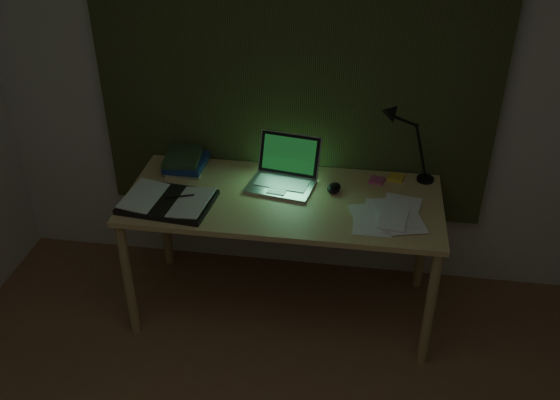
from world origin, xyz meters
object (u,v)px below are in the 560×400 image
at_px(open_textbook, 168,201).
at_px(desk_lamp, 431,140).
at_px(desk, 283,255).
at_px(laptop, 281,168).
at_px(book_stack, 185,162).
at_px(loose_papers, 384,218).

xyz_separation_m(open_textbook, desk_lamp, (1.34, 0.45, 0.23)).
distance_m(desk, laptop, 0.52).
relative_size(book_stack, loose_papers, 0.78).
bearing_deg(open_textbook, desk, 20.55).
bearing_deg(desk_lamp, open_textbook, -174.68).
distance_m(laptop, desk_lamp, 0.81).
height_order(book_stack, desk_lamp, desk_lamp).
bearing_deg(loose_papers, laptop, 157.74).
bearing_deg(laptop, desk_lamp, 23.68).
bearing_deg(loose_papers, desk, 166.02).
relative_size(open_textbook, desk_lamp, 0.91).
relative_size(laptop, book_stack, 1.53).
xyz_separation_m(laptop, book_stack, (-0.57, 0.12, -0.07)).
distance_m(desk, loose_papers, 0.67).
bearing_deg(laptop, open_textbook, -146.15).
relative_size(laptop, open_textbook, 0.85).
distance_m(laptop, open_textbook, 0.62).
bearing_deg(laptop, book_stack, 177.49).
xyz_separation_m(desk, desk_lamp, (0.75, 0.29, 0.63)).
bearing_deg(desk, open_textbook, -165.17).
height_order(desk, book_stack, book_stack).
xyz_separation_m(desk, open_textbook, (-0.59, -0.16, 0.40)).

